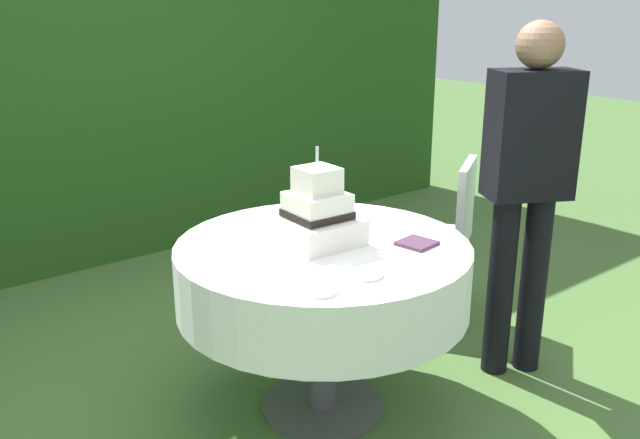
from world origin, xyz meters
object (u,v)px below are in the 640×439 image
Objects in this scene: cake_table at (323,276)px; garden_chair at (445,226)px; serving_plate_far at (366,274)px; napkin_stack at (417,243)px; wedding_cake at (317,215)px; serving_plate_near at (320,291)px; standing_person at (527,179)px.

cake_table is 1.33× the size of garden_chair.
napkin_stack is (0.37, 0.11, 0.00)m from serving_plate_far.
wedding_cake reaches higher than serving_plate_near.
standing_person reaches higher than serving_plate_near.
cake_table is 0.49m from serving_plate_near.
wedding_cake is at bearing 102.37° from cake_table.
serving_plate_far is 1.01m from standing_person.
napkin_stack is at bearing 11.54° from serving_plate_near.
serving_plate_near reaches higher than cake_table.
napkin_stack reaches higher than serving_plate_near.
garden_chair reaches higher than serving_plate_near.
standing_person is (0.62, -0.06, 0.17)m from napkin_stack.
cake_table is 0.40m from napkin_stack.
garden_chair is (1.34, 0.62, -0.22)m from serving_plate_near.
wedding_cake is (-0.01, 0.03, 0.25)m from cake_table.
serving_plate_far is 0.39m from napkin_stack.
standing_person is at bearing -18.18° from cake_table.
napkin_stack is at bearing -43.04° from wedding_cake.
garden_chair is (0.75, 0.50, -0.22)m from napkin_stack.
standing_person is at bearing -19.59° from wedding_cake.
napkin_stack is at bearing -146.28° from garden_chair.
cake_table is 9.98× the size of serving_plate_near.
wedding_cake is 2.95× the size of napkin_stack.
serving_plate_near is (-0.30, -0.39, -0.11)m from wedding_cake.
standing_person reaches higher than serving_plate_far.
serving_plate_near is at bearing -127.36° from wedding_cake.
wedding_cake reaches higher than cake_table.
standing_person is at bearing 3.15° from serving_plate_far.
garden_chair is at bearing 28.56° from serving_plate_far.
garden_chair reaches higher than cake_table.
garden_chair is 0.69m from standing_person.
serving_plate_near is 0.98× the size of serving_plate_far.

